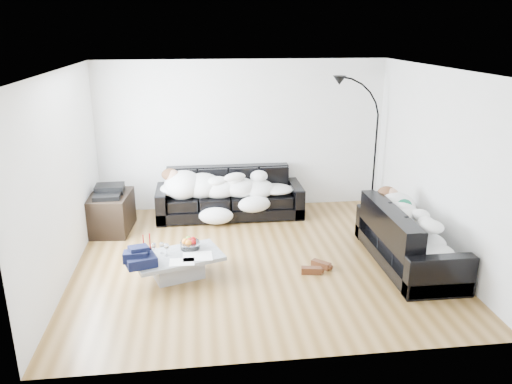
{
  "coord_description": "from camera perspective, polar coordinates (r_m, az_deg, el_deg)",
  "views": [
    {
      "loc": [
        -0.8,
        -6.3,
        3.1
      ],
      "look_at": [
        0.0,
        0.3,
        0.9
      ],
      "focal_mm": 35.0,
      "sensor_mm": 36.0,
      "label": 1
    }
  ],
  "objects": [
    {
      "name": "candle_right",
      "position": [
        6.69,
        -12.03,
        -5.6
      ],
      "size": [
        0.05,
        0.05,
        0.23
      ],
      "primitive_type": "cylinder",
      "rotation": [
        0.0,
        0.0,
        0.28
      ],
      "color": "maroon",
      "rests_on": "coffee_table"
    },
    {
      "name": "floor_lamp",
      "position": [
        8.99,
        13.47,
        4.5
      ],
      "size": [
        0.81,
        0.51,
        2.07
      ],
      "primitive_type": null,
      "rotation": [
        0.0,
        0.0,
        0.31
      ],
      "color": "black",
      "rests_on": "ground"
    },
    {
      "name": "ceiling",
      "position": [
        6.37,
        0.34,
        13.8
      ],
      "size": [
        5.0,
        5.0,
        0.0
      ],
      "primitive_type": "plane",
      "color": "white",
      "rests_on": "ground"
    },
    {
      "name": "wine_glass_c",
      "position": [
        6.51,
        -10.19,
        -6.49
      ],
      "size": [
        0.09,
        0.09,
        0.17
      ],
      "primitive_type": "cylinder",
      "rotation": [
        0.0,
        0.0,
        0.32
      ],
      "color": "white",
      "rests_on": "coffee_table"
    },
    {
      "name": "newspaper_b",
      "position": [
        6.33,
        -8.46,
        -7.89
      ],
      "size": [
        0.31,
        0.22,
        0.01
      ],
      "primitive_type": "cube",
      "rotation": [
        0.0,
        0.0,
        -0.0
      ],
      "color": "silver",
      "rests_on": "coffee_table"
    },
    {
      "name": "teal_cushion",
      "position": [
        7.5,
        15.08,
        -0.84
      ],
      "size": [
        0.42,
        0.38,
        0.2
      ],
      "primitive_type": "ellipsoid",
      "rotation": [
        0.0,
        0.0,
        0.24
      ],
      "color": "#0E6341",
      "rests_on": "sofa_right"
    },
    {
      "name": "wall_left",
      "position": [
        6.77,
        -21.18,
        1.62
      ],
      "size": [
        0.02,
        4.5,
        2.6
      ],
      "primitive_type": "cube",
      "color": "silver",
      "rests_on": "ground"
    },
    {
      "name": "sleeper_back",
      "position": [
        8.41,
        -3.04,
        1.18
      ],
      "size": [
        2.09,
        0.72,
        0.42
      ],
      "primitive_type": null,
      "color": "white",
      "rests_on": "sofa_back"
    },
    {
      "name": "shoes",
      "position": [
        6.78,
        6.87,
        -8.55
      ],
      "size": [
        0.54,
        0.46,
        0.1
      ],
      "primitive_type": null,
      "rotation": [
        0.0,
        0.0,
        -0.36
      ],
      "color": "#472311",
      "rests_on": "ground"
    },
    {
      "name": "fruit_bowl",
      "position": [
        6.66,
        -7.56,
        -5.79
      ],
      "size": [
        0.27,
        0.27,
        0.16
      ],
      "primitive_type": "cylinder",
      "rotation": [
        0.0,
        0.0,
        0.03
      ],
      "color": "white",
      "rests_on": "coffee_table"
    },
    {
      "name": "candle_left",
      "position": [
        6.68,
        -12.73,
        -5.72
      ],
      "size": [
        0.05,
        0.05,
        0.22
      ],
      "primitive_type": "cylinder",
      "rotation": [
        0.0,
        0.0,
        0.26
      ],
      "color": "maroon",
      "rests_on": "coffee_table"
    },
    {
      "name": "navy_jacket",
      "position": [
        6.3,
        -13.39,
        -6.64
      ],
      "size": [
        0.39,
        0.32,
        0.19
      ],
      "primitive_type": null,
      "rotation": [
        0.0,
        0.0,
        0.02
      ],
      "color": "black",
      "rests_on": "coffee_table"
    },
    {
      "name": "wall_back",
      "position": [
        8.78,
        -1.55,
        6.45
      ],
      "size": [
        5.0,
        0.02,
        2.6
      ],
      "primitive_type": "cube",
      "color": "silver",
      "rests_on": "ground"
    },
    {
      "name": "ground",
      "position": [
        7.07,
        0.3,
        -7.71
      ],
      "size": [
        5.0,
        5.0,
        0.0
      ],
      "primitive_type": "plane",
      "color": "brown",
      "rests_on": "ground"
    },
    {
      "name": "sofa_right",
      "position": [
        7.11,
        17.13,
        -4.84
      ],
      "size": [
        0.86,
        2.0,
        0.81
      ],
      "primitive_type": "cube",
      "rotation": [
        0.0,
        0.0,
        1.57
      ],
      "color": "black",
      "rests_on": "ground"
    },
    {
      "name": "coffee_table",
      "position": [
        6.6,
        -8.85,
        -8.38
      ],
      "size": [
        1.24,
        0.95,
        0.32
      ],
      "primitive_type": "cube",
      "rotation": [
        0.0,
        0.0,
        0.32
      ],
      "color": "#939699",
      "rests_on": "ground"
    },
    {
      "name": "wine_glass_a",
      "position": [
        6.59,
        -10.72,
        -6.28
      ],
      "size": [
        0.08,
        0.08,
        0.15
      ],
      "primitive_type": "cylinder",
      "rotation": [
        0.0,
        0.0,
        0.33
      ],
      "color": "white",
      "rests_on": "coffee_table"
    },
    {
      "name": "wall_right",
      "position": [
        7.34,
        20.09,
        2.98
      ],
      "size": [
        0.02,
        4.5,
        2.6
      ],
      "primitive_type": "cube",
      "color": "silver",
      "rests_on": "ground"
    },
    {
      "name": "wine_glass_b",
      "position": [
        6.56,
        -11.6,
        -6.39
      ],
      "size": [
        0.09,
        0.09,
        0.16
      ],
      "primitive_type": "cylinder",
      "rotation": [
        0.0,
        0.0,
        0.27
      ],
      "color": "white",
      "rests_on": "coffee_table"
    },
    {
      "name": "sleeper_right",
      "position": [
        7.03,
        17.3,
        -3.15
      ],
      "size": [
        0.72,
        1.71,
        0.42
      ],
      "primitive_type": null,
      "rotation": [
        0.0,
        0.0,
        1.57
      ],
      "color": "white",
      "rests_on": "sofa_right"
    },
    {
      "name": "newspaper_a",
      "position": [
        6.45,
        -6.7,
        -7.3
      ],
      "size": [
        0.38,
        0.29,
        0.01
      ],
      "primitive_type": "cube",
      "rotation": [
        0.0,
        0.0,
        0.03
      ],
      "color": "silver",
      "rests_on": "coffee_table"
    },
    {
      "name": "stereo",
      "position": [
        8.14,
        -16.48,
        0.15
      ],
      "size": [
        0.45,
        0.35,
        0.13
      ],
      "primitive_type": "cube",
      "rotation": [
        0.0,
        0.0,
        0.03
      ],
      "color": "black",
      "rests_on": "av_cabinet"
    },
    {
      "name": "av_cabinet",
      "position": [
        8.26,
        -16.25,
        -2.27
      ],
      "size": [
        0.68,
        0.93,
        0.6
      ],
      "primitive_type": "cube",
      "rotation": [
        0.0,
        0.0,
        -0.09
      ],
      "color": "black",
      "rests_on": "ground"
    },
    {
      "name": "sofa_back",
      "position": [
        8.53,
        -3.04,
        -0.17
      ],
      "size": [
        2.47,
        0.85,
        0.81
      ],
      "primitive_type": "cube",
      "color": "black",
      "rests_on": "ground"
    }
  ]
}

